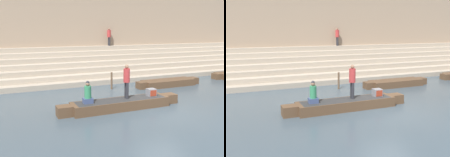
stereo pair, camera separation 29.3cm
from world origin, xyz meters
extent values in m
plane|color=#3D4C56|center=(0.00, 0.00, 0.00)|extent=(120.00, 120.00, 0.00)
cube|color=tan|center=(0.00, 9.68, 0.18)|extent=(36.00, 5.21, 0.37)
cube|color=#B2A28D|center=(0.00, 10.05, 0.55)|extent=(36.00, 4.47, 0.37)
cube|color=tan|center=(0.00, 10.42, 0.92)|extent=(36.00, 3.72, 0.37)
cube|color=#B2A28D|center=(0.00, 10.79, 1.29)|extent=(36.00, 2.98, 0.37)
cube|color=tan|center=(0.00, 11.17, 1.66)|extent=(36.00, 2.23, 0.37)
cube|color=#B2A28D|center=(0.00, 11.54, 2.03)|extent=(36.00, 1.49, 0.37)
cube|color=tan|center=(0.00, 11.91, 2.40)|extent=(36.00, 0.74, 0.37)
cube|color=tan|center=(0.00, 12.88, 4.28)|extent=(34.20, 1.20, 8.56)
cube|color=brown|center=(0.00, 12.26, 0.30)|extent=(34.20, 0.12, 0.60)
cube|color=brown|center=(-1.74, 1.22, 0.25)|extent=(5.24, 1.16, 0.51)
cube|color=#2D2D2D|center=(-1.74, 1.22, 0.48)|extent=(4.82, 1.06, 0.05)
cube|color=brown|center=(1.25, 1.22, 0.25)|extent=(0.73, 0.64, 0.51)
cube|color=brown|center=(-4.73, 1.22, 0.25)|extent=(0.73, 0.64, 0.51)
cylinder|color=olive|center=(-2.52, 1.90, 0.41)|extent=(2.32, 0.04, 0.04)
cylinder|color=#28282D|center=(-1.38, 1.42, 0.94)|extent=(0.14, 0.14, 0.86)
cylinder|color=#28282D|center=(-1.38, 1.24, 0.94)|extent=(0.14, 0.14, 0.86)
cylinder|color=#B23333|center=(-1.38, 1.33, 1.73)|extent=(0.33, 0.33, 0.72)
sphere|color=#8C664C|center=(-1.38, 1.33, 2.19)|extent=(0.20, 0.20, 0.20)
cube|color=#3D4C75|center=(-3.54, 1.25, 0.63)|extent=(0.47, 0.37, 0.25)
cylinder|color=#338456|center=(-3.54, 1.25, 1.06)|extent=(0.33, 0.33, 0.61)
sphere|color=#8C664C|center=(-3.54, 1.25, 1.47)|extent=(0.20, 0.20, 0.20)
sphere|color=#333338|center=(-3.54, 1.25, 1.54)|extent=(0.17, 0.17, 0.17)
cube|color=slate|center=(0.08, 1.23, 0.71)|extent=(0.45, 0.43, 0.40)
cube|color=#99331E|center=(0.08, 1.01, 0.71)|extent=(0.37, 0.02, 0.32)
cube|color=brown|center=(3.85, 4.94, 0.24)|extent=(3.98, 1.24, 0.47)
cube|color=#2D2D2D|center=(3.85, 4.94, 0.45)|extent=(3.66, 1.14, 0.05)
cube|color=brown|center=(6.12, 4.94, 0.24)|extent=(0.56, 0.68, 0.47)
cube|color=brown|center=(1.58, 4.94, 0.24)|extent=(0.56, 0.68, 0.47)
cube|color=brown|center=(9.11, 5.57, 0.24)|extent=(0.51, 0.68, 0.47)
cylinder|color=brown|center=(-0.37, 5.65, 0.59)|extent=(0.13, 0.13, 1.18)
cylinder|color=#28282D|center=(2.06, 12.00, 2.98)|extent=(0.14, 0.14, 0.78)
cylinder|color=#28282D|center=(2.06, 11.82, 2.98)|extent=(0.14, 0.14, 0.78)
cylinder|color=#B23333|center=(2.06, 11.91, 3.70)|extent=(0.34, 0.34, 0.65)
sphere|color=#8C664C|center=(2.06, 11.91, 4.12)|extent=(0.19, 0.19, 0.19)
camera|label=1|loc=(-7.39, -10.66, 4.10)|focal=42.00mm
camera|label=2|loc=(-7.12, -10.77, 4.10)|focal=42.00mm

